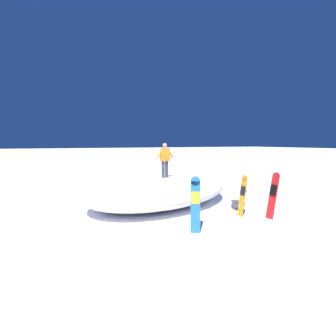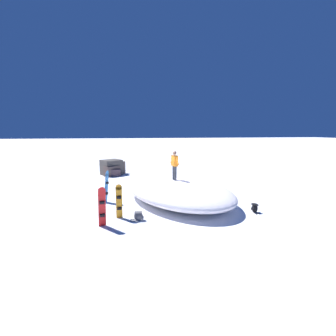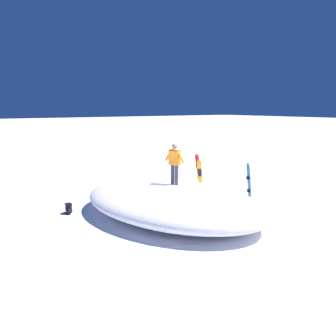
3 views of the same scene
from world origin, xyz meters
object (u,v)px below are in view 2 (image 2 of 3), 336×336
snowboarder_standing (175,164)px  backpack_far (255,208)px  snowboard_secondary_upright (119,201)px  snowboard_tertiary_upright (107,186)px  snowboard_primary_upright (102,206)px  backpack_near (139,216)px

snowboarder_standing → backpack_far: (3.37, -2.37, -1.88)m
snowboarder_standing → snowboard_secondary_upright: (-2.91, -1.99, -1.29)m
snowboarder_standing → snowboard_tertiary_upright: (-3.60, 0.49, -1.19)m
snowboard_primary_upright → snowboard_tertiary_upright: 3.35m
snowboard_primary_upright → backpack_near: size_ratio=2.83×
snowboard_primary_upright → backpack_near: 1.69m
backpack_near → snowboarder_standing: bearing=48.3°
snowboard_secondary_upright → backpack_near: (0.82, -0.35, -0.62)m
snowboard_tertiary_upright → backpack_far: 7.57m
snowboard_secondary_upright → snowboard_primary_upright: bearing=-126.5°
snowboarder_standing → snowboard_tertiary_upright: snowboarder_standing is taller
snowboarder_standing → snowboard_secondary_upright: bearing=-145.6°
snowboard_primary_upright → backpack_near: (1.45, 0.51, -0.69)m
snowboard_primary_upright → backpack_far: bearing=4.0°
snowboard_primary_upright → snowboard_secondary_upright: 1.08m
snowboard_primary_upright → backpack_far: 6.97m
backpack_near → snowboard_primary_upright: bearing=-160.7°
snowboarder_standing → backpack_far: size_ratio=3.15×
snowboard_tertiary_upright → backpack_far: (6.97, -2.86, -0.69)m
snowboard_primary_upright → snowboard_tertiary_upright: size_ratio=0.97×
snowboarder_standing → backpack_near: 3.68m
backpack_near → backpack_far: bearing=-0.2°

